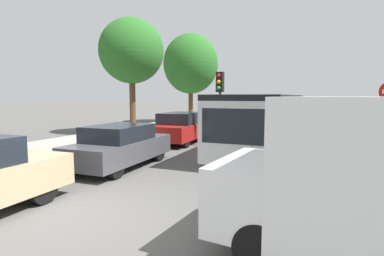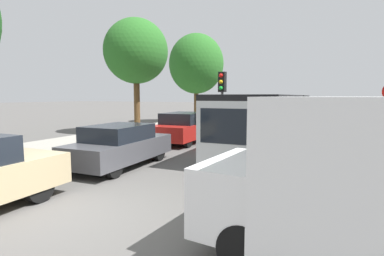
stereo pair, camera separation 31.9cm
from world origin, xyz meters
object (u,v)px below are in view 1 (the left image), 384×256
Objects in this scene: tree_left_mid at (133,53)px; tree_left_far at (190,65)px; traffic_light at (220,92)px; queued_car_silver at (220,120)px; queued_car_graphite at (120,146)px; queued_car_red at (182,127)px; articulated_bus at (273,114)px; city_bus_rear at (260,105)px.

tree_left_far is at bearing 88.20° from tree_left_mid.
queued_car_silver is at bearing -156.39° from traffic_light.
tree_left_far is (0.26, 8.28, 0.01)m from tree_left_mid.
queued_car_silver is 8.21m from tree_left_far.
tree_left_mid is at bearing 29.69° from queued_car_graphite.
queued_car_red is 0.62× the size of tree_left_mid.
tree_left_far reaches higher than queued_car_graphite.
articulated_bus reaches higher than queued_car_red.
queued_car_graphite is 0.92× the size of queued_car_silver.
articulated_bus is at bearing 155.03° from traffic_light.
queued_car_graphite is at bearing -74.61° from tree_left_far.
city_bus_rear is 20.49m from traffic_light.
queued_car_silver is at bearing 30.74° from tree_left_mid.
tree_left_far reaches higher than tree_left_mid.
queued_car_red is (-0.35, 5.53, 0.06)m from queued_car_graphite.
tree_left_far reaches higher than traffic_light.
tree_left_mid reaches higher than city_bus_rear.
city_bus_rear is 2.56× the size of queued_car_silver.
tree_left_mid reaches higher than traffic_light.
tree_left_mid is (-4.32, 2.20, 4.17)m from queued_car_red.
traffic_light reaches higher than city_bus_rear.
queued_car_silver is (0.18, -14.92, -0.61)m from city_bus_rear.
queued_car_graphite is 17.14m from tree_left_far.
tree_left_far is (-4.47, 5.46, 4.18)m from queued_car_silver.
articulated_bus is 3.88m from traffic_light.
queued_car_silver is (0.06, 10.55, 0.06)m from queued_car_graphite.
tree_left_mid is 0.92× the size of tree_left_far.
queued_car_silver is 0.57× the size of tree_left_far.
articulated_bus is 17.62m from city_bus_rear.
queued_car_graphite is 5.55m from queued_car_red.
traffic_light is at bearing -164.18° from queued_car_silver.
tree_left_mid is (-8.35, -0.52, 3.57)m from articulated_bus.
queued_car_red is 2.77m from traffic_light.
city_bus_rear is 14.93m from queued_car_silver.
articulated_bus is at bearing -25.45° from queued_car_graphite.
queued_car_graphite is at bearing -177.75° from queued_car_red.
city_bus_rear is 1.60× the size of tree_left_mid.
queued_car_graphite is at bearing 175.59° from city_bus_rear.
queued_car_red is 5.04m from queued_car_silver.
tree_left_far reaches higher than articulated_bus.
traffic_light is at bearing -32.04° from articulated_bus.
queued_car_graphite is at bearing -24.72° from articulated_bus.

